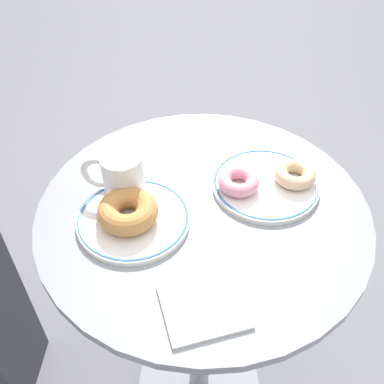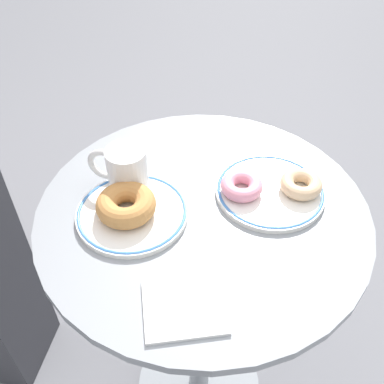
{
  "view_description": "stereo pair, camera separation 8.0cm",
  "coord_description": "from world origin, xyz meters",
  "px_view_note": "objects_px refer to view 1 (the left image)",
  "views": [
    {
      "loc": [
        -0.11,
        -0.57,
        1.35
      ],
      "look_at": [
        -0.02,
        0.0,
        0.8
      ],
      "focal_mm": 42.05,
      "sensor_mm": 36.0,
      "label": 1
    },
    {
      "loc": [
        -0.03,
        -0.58,
        1.35
      ],
      "look_at": [
        -0.02,
        0.0,
        0.8
      ],
      "focal_mm": 42.05,
      "sensor_mm": 36.0,
      "label": 2
    }
  ],
  "objects_px": {
    "donut_old_fashioned": "(128,211)",
    "plate_left": "(134,219)",
    "plate_right": "(265,184)",
    "donut_pink_frosted": "(238,181)",
    "paper_napkin": "(204,307)",
    "coffee_mug": "(121,175)",
    "cafe_table": "(201,290)",
    "donut_glazed": "(295,174)"
  },
  "relations": [
    {
      "from": "donut_old_fashioned",
      "to": "plate_left",
      "type": "bearing_deg",
      "value": 23.09
    },
    {
      "from": "plate_left",
      "to": "plate_right",
      "type": "xyz_separation_m",
      "value": [
        0.26,
        0.05,
        0.0
      ]
    },
    {
      "from": "donut_pink_frosted",
      "to": "paper_napkin",
      "type": "relative_size",
      "value": 0.64
    },
    {
      "from": "plate_left",
      "to": "coffee_mug",
      "type": "bearing_deg",
      "value": 100.88
    },
    {
      "from": "cafe_table",
      "to": "plate_left",
      "type": "xyz_separation_m",
      "value": [
        -0.13,
        -0.01,
        0.27
      ]
    },
    {
      "from": "plate_left",
      "to": "paper_napkin",
      "type": "xyz_separation_m",
      "value": [
        0.09,
        -0.19,
        -0.0
      ]
    },
    {
      "from": "donut_pink_frosted",
      "to": "paper_napkin",
      "type": "bearing_deg",
      "value": -114.5
    },
    {
      "from": "paper_napkin",
      "to": "coffee_mug",
      "type": "relative_size",
      "value": 1.06
    },
    {
      "from": "donut_pink_frosted",
      "to": "donut_glazed",
      "type": "bearing_deg",
      "value": 0.94
    },
    {
      "from": "donut_pink_frosted",
      "to": "cafe_table",
      "type": "bearing_deg",
      "value": -155.81
    },
    {
      "from": "plate_left",
      "to": "donut_glazed",
      "type": "relative_size",
      "value": 2.56
    },
    {
      "from": "plate_left",
      "to": "donut_pink_frosted",
      "type": "height_order",
      "value": "donut_pink_frosted"
    },
    {
      "from": "cafe_table",
      "to": "donut_pink_frosted",
      "type": "bearing_deg",
      "value": 24.19
    },
    {
      "from": "plate_left",
      "to": "coffee_mug",
      "type": "xyz_separation_m",
      "value": [
        -0.01,
        0.08,
        0.04
      ]
    },
    {
      "from": "donut_glazed",
      "to": "paper_napkin",
      "type": "bearing_deg",
      "value": -132.3
    },
    {
      "from": "coffee_mug",
      "to": "donut_pink_frosted",
      "type": "bearing_deg",
      "value": -7.63
    },
    {
      "from": "plate_left",
      "to": "donut_glazed",
      "type": "xyz_separation_m",
      "value": [
        0.31,
        0.05,
        0.02
      ]
    },
    {
      "from": "paper_napkin",
      "to": "cafe_table",
      "type": "bearing_deg",
      "value": 79.97
    },
    {
      "from": "plate_right",
      "to": "donut_old_fashioned",
      "type": "height_order",
      "value": "donut_old_fashioned"
    },
    {
      "from": "cafe_table",
      "to": "donut_pink_frosted",
      "type": "distance_m",
      "value": 0.3
    },
    {
      "from": "donut_pink_frosted",
      "to": "plate_right",
      "type": "bearing_deg",
      "value": 4.19
    },
    {
      "from": "plate_right",
      "to": "plate_left",
      "type": "bearing_deg",
      "value": -168.78
    },
    {
      "from": "plate_right",
      "to": "cafe_table",
      "type": "bearing_deg",
      "value": -164.0
    },
    {
      "from": "donut_old_fashioned",
      "to": "donut_pink_frosted",
      "type": "bearing_deg",
      "value": 13.52
    },
    {
      "from": "cafe_table",
      "to": "coffee_mug",
      "type": "xyz_separation_m",
      "value": [
        -0.14,
        0.06,
        0.31
      ]
    },
    {
      "from": "coffee_mug",
      "to": "donut_glazed",
      "type": "bearing_deg",
      "value": -4.74
    },
    {
      "from": "plate_left",
      "to": "donut_glazed",
      "type": "height_order",
      "value": "donut_glazed"
    },
    {
      "from": "cafe_table",
      "to": "paper_napkin",
      "type": "height_order",
      "value": "paper_napkin"
    },
    {
      "from": "cafe_table",
      "to": "coffee_mug",
      "type": "bearing_deg",
      "value": 156.66
    },
    {
      "from": "cafe_table",
      "to": "donut_pink_frosted",
      "type": "height_order",
      "value": "donut_pink_frosted"
    },
    {
      "from": "donut_glazed",
      "to": "paper_napkin",
      "type": "distance_m",
      "value": 0.33
    },
    {
      "from": "donut_old_fashioned",
      "to": "donut_glazed",
      "type": "height_order",
      "value": "donut_old_fashioned"
    },
    {
      "from": "cafe_table",
      "to": "donut_old_fashioned",
      "type": "bearing_deg",
      "value": -172.65
    },
    {
      "from": "plate_right",
      "to": "donut_old_fashioned",
      "type": "relative_size",
      "value": 1.93
    },
    {
      "from": "donut_pink_frosted",
      "to": "plate_left",
      "type": "bearing_deg",
      "value": -166.9
    },
    {
      "from": "donut_pink_frosted",
      "to": "coffee_mug",
      "type": "height_order",
      "value": "coffee_mug"
    },
    {
      "from": "cafe_table",
      "to": "donut_pink_frosted",
      "type": "xyz_separation_m",
      "value": [
        0.07,
        0.03,
        0.29
      ]
    },
    {
      "from": "donut_old_fashioned",
      "to": "donut_glazed",
      "type": "relative_size",
      "value": 1.35
    },
    {
      "from": "plate_left",
      "to": "coffee_mug",
      "type": "height_order",
      "value": "coffee_mug"
    },
    {
      "from": "donut_glazed",
      "to": "coffee_mug",
      "type": "height_order",
      "value": "coffee_mug"
    },
    {
      "from": "donut_glazed",
      "to": "donut_old_fashioned",
      "type": "bearing_deg",
      "value": -170.75
    },
    {
      "from": "coffee_mug",
      "to": "donut_old_fashioned",
      "type": "bearing_deg",
      "value": -85.45
    }
  ]
}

